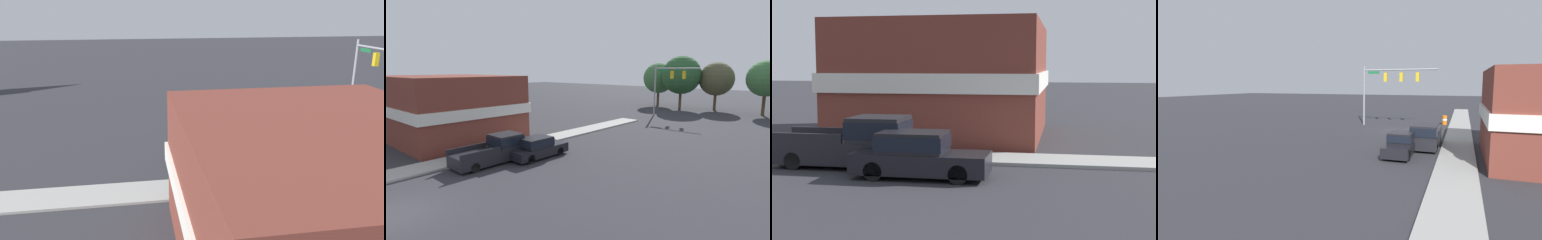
# 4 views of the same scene
# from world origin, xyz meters

# --- Properties ---
(car_lead) EXTENTS (1.81, 4.70, 1.61)m
(car_lead) POSITION_xyz_m (-1.90, 10.62, 0.83)
(car_lead) COLOR black
(car_lead) RESTS_ON ground
(pickup_truck_parked) EXTENTS (2.01, 5.27, 1.96)m
(pickup_truck_parked) POSITION_xyz_m (-3.30, 7.84, 0.96)
(pickup_truck_parked) COLOR black
(pickup_truck_parked) RESTS_ON ground
(corner_brick_building) EXTENTS (12.09, 10.41, 6.07)m
(corner_brick_building) POSITION_xyz_m (-13.29, 9.28, 3.04)
(corner_brick_building) COLOR brown
(corner_brick_building) RESTS_ON ground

